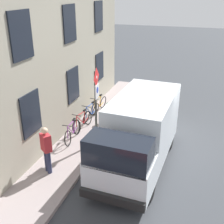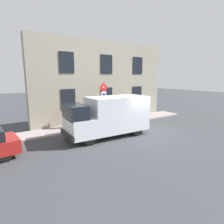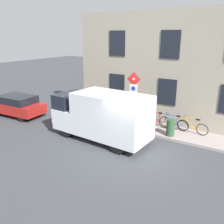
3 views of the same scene
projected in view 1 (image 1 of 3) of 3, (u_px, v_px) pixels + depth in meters
ground_plane at (167, 141)px, 12.30m from camera, size 80.00×80.00×0.00m
sidewalk_slab at (93, 128)px, 13.25m from camera, size 1.86×14.22×0.14m
building_facade at (64, 58)px, 12.33m from camera, size 0.75×12.22×6.57m
sign_post_stacked at (96, 96)px, 11.05m from camera, size 0.17×0.56×3.09m
delivery_van at (139, 132)px, 10.19m from camera, size 2.25×5.42×2.50m
bicycle_orange at (99, 105)px, 14.70m from camera, size 0.46×1.71×0.89m
bicycle_blue at (91, 113)px, 13.79m from camera, size 0.46×1.72×0.89m
bicycle_red at (82, 122)px, 12.88m from camera, size 0.46×1.72×0.89m
bicycle_purple at (72, 132)px, 11.97m from camera, size 0.46×1.71×0.89m
pedestrian at (46, 148)px, 9.65m from camera, size 0.48×0.45×1.72m
litter_bin at (111, 112)px, 13.62m from camera, size 0.44×0.44×0.90m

